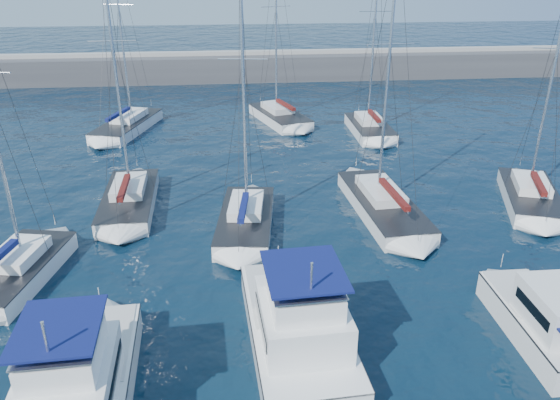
{
  "coord_description": "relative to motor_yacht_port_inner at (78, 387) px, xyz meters",
  "views": [
    {
      "loc": [
        -1.44,
        -17.82,
        14.62
      ],
      "look_at": [
        1.04,
        7.65,
        3.0
      ],
      "focal_mm": 35.0,
      "sensor_mm": 36.0,
      "label": 1
    }
  ],
  "objects": [
    {
      "name": "ground",
      "position": [
        6.91,
        2.92,
        -1.13
      ],
      "size": [
        220.0,
        220.0,
        0.0
      ],
      "primitive_type": "plane",
      "color": "black",
      "rests_on": "ground"
    },
    {
      "name": "breakwater",
      "position": [
        6.91,
        54.92,
        -0.08
      ],
      "size": [
        160.0,
        6.0,
        4.45
      ],
      "color": "#424244",
      "rests_on": "ground"
    },
    {
      "name": "motor_yacht_port_inner",
      "position": [
        0.0,
        0.0,
        0.0
      ],
      "size": [
        3.77,
        8.42,
        4.69
      ],
      "rotation": [
        0.0,
        0.0,
        0.05
      ],
      "color": "white",
      "rests_on": "ground"
    },
    {
      "name": "motor_yacht_stbd_inner",
      "position": [
        7.9,
        2.51,
        0.0
      ],
      "size": [
        4.26,
        8.97,
        4.69
      ],
      "rotation": [
        0.0,
        0.0,
        0.06
      ],
      "color": "white",
      "rests_on": "ground"
    },
    {
      "name": "motor_yacht_stbd_outer",
      "position": [
        17.88,
        2.06,
        -0.19
      ],
      "size": [
        2.45,
        6.64,
        3.2
      ],
      "rotation": [
        0.0,
        0.0,
        -0.01
      ],
      "color": "silver",
      "rests_on": "ground"
    },
    {
      "name": "sailboat_mid_a",
      "position": [
        -5.09,
        8.96,
        -0.58
      ],
      "size": [
        4.37,
        7.39,
        16.04
      ],
      "rotation": [
        0.0,
        0.0,
        -0.2
      ],
      "color": "white",
      "rests_on": "ground"
    },
    {
      "name": "sailboat_mid_b",
      "position": [
        -0.91,
        16.96,
        -0.6
      ],
      "size": [
        3.34,
        8.42,
        16.16
      ],
      "rotation": [
        0.0,
        0.0,
        0.03
      ],
      "color": "silver",
      "rests_on": "ground"
    },
    {
      "name": "sailboat_mid_c",
      "position": [
        6.25,
        13.43,
        -0.6
      ],
      "size": [
        3.88,
        8.11,
        15.31
      ],
      "rotation": [
        0.0,
        0.0,
        -0.12
      ],
      "color": "white",
      "rests_on": "ground"
    },
    {
      "name": "sailboat_mid_d",
      "position": [
        14.69,
        14.69,
        -0.61
      ],
      "size": [
        3.82,
        9.77,
        16.02
      ],
      "rotation": [
        0.0,
        0.0,
        0.07
      ],
      "color": "silver",
      "rests_on": "ground"
    },
    {
      "name": "sailboat_mid_e",
      "position": [
        24.36,
        14.98,
        -0.6
      ],
      "size": [
        5.4,
        8.34,
        15.35
      ],
      "rotation": [
        0.0,
        0.0,
        -0.33
      ],
      "color": "white",
      "rests_on": "ground"
    },
    {
      "name": "sailboat_back_a",
      "position": [
        -3.55,
        33.49,
        -0.59
      ],
      "size": [
        5.51,
        9.56,
        17.2
      ],
      "rotation": [
        0.0,
        0.0,
        -0.29
      ],
      "color": "white",
      "rests_on": "ground"
    },
    {
      "name": "sailboat_back_b",
      "position": [
        10.3,
        35.09,
        -0.59
      ],
      "size": [
        5.55,
        8.78,
        16.54
      ],
      "rotation": [
        0.0,
        0.0,
        0.32
      ],
      "color": "silver",
      "rests_on": "ground"
    },
    {
      "name": "sailboat_back_c",
      "position": [
        17.86,
        30.58,
        -0.58
      ],
      "size": [
        3.07,
        7.31,
        16.45
      ],
      "rotation": [
        0.0,
        0.0,
        -0.0
      ],
      "color": "white",
      "rests_on": "ground"
    }
  ]
}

